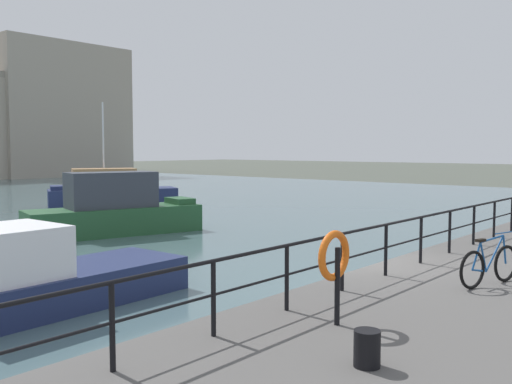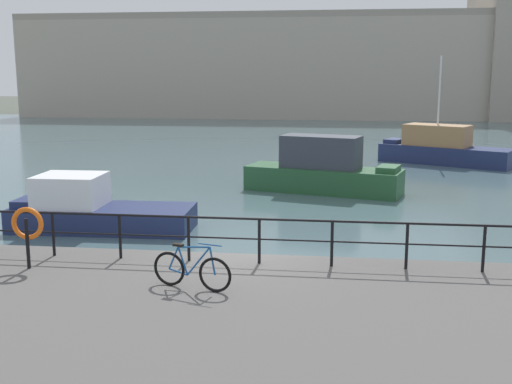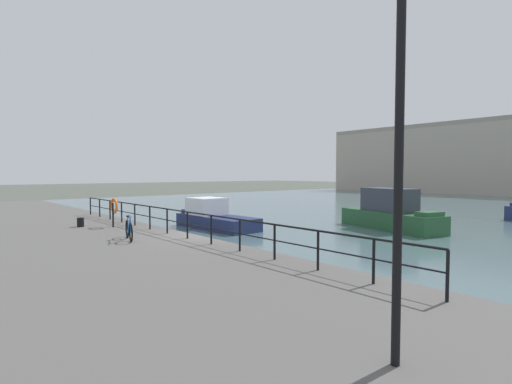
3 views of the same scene
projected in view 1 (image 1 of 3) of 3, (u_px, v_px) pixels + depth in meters
The scene contains 8 objects.
ground_plane at pixel (378, 296), 13.04m from camera, with size 240.00×240.00×0.00m, color #4C5147.
moored_harbor_tender at pixel (37, 279), 11.80m from camera, with size 5.98×2.25×1.82m.
moored_white_yacht at pixel (115, 210), 22.35m from camera, with size 7.00×3.72×2.45m.
moored_cabin_cruiser at pixel (110, 191), 33.54m from camera, with size 7.43×5.29×6.06m.
quay_railing at pixel (404, 235), 12.23m from camera, with size 21.62×0.07×1.08m.
parked_bicycle at pixel (489, 265), 10.78m from camera, with size 1.72×0.53×0.98m.
mooring_bollard at pixel (367, 348), 6.76m from camera, with size 0.32×0.32×0.44m, color black.
life_ring_stand at pixel (334, 259), 8.34m from camera, with size 0.75×0.16×1.40m.
Camera 1 is at (-11.56, -6.21, 3.36)m, focal length 40.04 mm.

